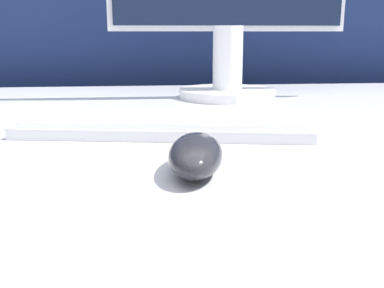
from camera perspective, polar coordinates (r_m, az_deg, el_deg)
The scene contains 3 objects.
partition_panel at distance 1.40m, azimuth -0.83°, elevation 6.18°, with size 5.00×0.03×1.32m.
computer_mouse_near at distance 0.46m, azimuth 0.46°, elevation -1.34°, with size 0.08×0.13×0.04m.
keyboard at distance 0.65m, azimuth -3.70°, elevation 2.30°, with size 0.43×0.18×0.02m.
Camera 1 is at (-0.12, -0.70, 0.85)m, focal length 42.00 mm.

